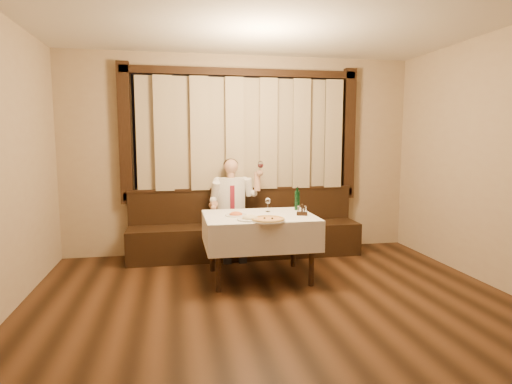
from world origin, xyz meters
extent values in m
cube|color=black|center=(0.00, 0.00, -0.01)|extent=(5.00, 6.00, 0.01)
cube|color=tan|center=(0.00, 3.00, 1.40)|extent=(5.00, 0.01, 2.80)
cube|color=black|center=(0.00, 2.98, 1.70)|extent=(3.00, 0.02, 1.60)
cube|color=orange|center=(-0.70, 2.97, 1.40)|extent=(0.50, 0.01, 0.40)
cube|color=black|center=(0.00, 2.94, 0.85)|extent=(3.30, 0.12, 0.10)
cube|color=black|center=(0.00, 2.94, 2.55)|extent=(3.30, 0.12, 0.10)
cube|color=black|center=(-1.60, 2.94, 1.70)|extent=(0.16, 0.12, 1.90)
cube|color=black|center=(1.60, 2.94, 1.70)|extent=(0.16, 0.12, 1.90)
cube|color=#8F795C|center=(0.00, 2.88, 1.70)|extent=(2.90, 0.08, 1.55)
cube|color=black|center=(0.00, 2.68, 0.23)|extent=(3.20, 0.60, 0.45)
cube|color=black|center=(0.00, 2.92, 0.68)|extent=(3.20, 0.12, 0.45)
cube|color=black|center=(0.00, 2.92, 0.92)|extent=(3.20, 0.14, 0.04)
cylinder|color=black|center=(-0.52, 1.33, 0.35)|extent=(0.06, 0.06, 0.71)
cylinder|color=black|center=(0.52, 1.33, 0.35)|extent=(0.06, 0.06, 0.71)
cylinder|color=black|center=(-0.52, 2.07, 0.35)|extent=(0.06, 0.06, 0.71)
cylinder|color=black|center=(0.52, 2.07, 0.35)|extent=(0.06, 0.06, 0.71)
cube|color=black|center=(0.00, 1.70, 0.73)|extent=(1.20, 0.90, 0.04)
cube|color=white|center=(0.00, 1.70, 0.75)|extent=(1.26, 0.96, 0.01)
cube|color=white|center=(0.00, 1.22, 0.58)|extent=(1.26, 0.01, 0.35)
cube|color=white|center=(0.00, 2.18, 0.58)|extent=(1.26, 0.01, 0.35)
cube|color=white|center=(-0.63, 1.70, 0.58)|extent=(0.01, 0.96, 0.35)
cube|color=white|center=(0.63, 1.70, 0.58)|extent=(0.01, 0.96, 0.35)
cylinder|color=white|center=(0.02, 1.32, 0.76)|extent=(0.38, 0.38, 0.01)
cylinder|color=#C75E1D|center=(0.02, 1.32, 0.77)|extent=(0.34, 0.34, 0.01)
torus|color=tan|center=(0.02, 1.32, 0.78)|extent=(0.36, 0.36, 0.03)
sphere|color=black|center=(-0.01, 1.34, 0.78)|extent=(0.02, 0.02, 0.02)
sphere|color=black|center=(0.06, 1.31, 0.78)|extent=(0.02, 0.02, 0.02)
cylinder|color=white|center=(-0.27, 1.69, 0.76)|extent=(0.25, 0.25, 0.02)
ellipsoid|color=#C54F1F|center=(-0.27, 1.69, 0.81)|extent=(0.15, 0.15, 0.07)
cylinder|color=white|center=(-0.16, 1.41, 0.76)|extent=(0.29, 0.29, 0.02)
ellipsoid|color=beige|center=(-0.16, 1.41, 0.81)|extent=(0.18, 0.18, 0.08)
cylinder|color=#0E451F|center=(0.53, 1.96, 0.87)|extent=(0.06, 0.06, 0.24)
cylinder|color=#0E451F|center=(0.53, 1.96, 1.01)|extent=(0.03, 0.03, 0.05)
cylinder|color=silver|center=(0.53, 1.96, 1.04)|extent=(0.03, 0.03, 0.01)
cylinder|color=white|center=(0.15, 1.90, 0.76)|extent=(0.06, 0.06, 0.01)
cylinder|color=white|center=(0.15, 1.90, 0.81)|extent=(0.01, 0.01, 0.09)
ellipsoid|color=white|center=(0.15, 1.90, 0.89)|extent=(0.06, 0.06, 0.08)
cube|color=black|center=(0.48, 1.58, 0.78)|extent=(0.13, 0.10, 0.04)
cube|color=black|center=(0.48, 1.58, 0.84)|extent=(0.04, 0.06, 0.09)
cylinder|color=white|center=(0.45, 1.59, 0.82)|extent=(0.03, 0.03, 0.07)
cylinder|color=silver|center=(0.45, 1.59, 0.86)|extent=(0.03, 0.03, 0.01)
cylinder|color=white|center=(0.51, 1.57, 0.82)|extent=(0.03, 0.03, 0.07)
cylinder|color=silver|center=(0.51, 1.57, 0.86)|extent=(0.03, 0.03, 0.01)
cube|color=black|center=(-0.20, 2.57, 0.52)|extent=(0.37, 0.42, 0.15)
cube|color=black|center=(-0.30, 2.36, 0.23)|extent=(0.10, 0.11, 0.45)
cube|color=black|center=(-0.09, 2.36, 0.23)|extent=(0.10, 0.11, 0.45)
ellipsoid|color=white|center=(-0.20, 2.71, 0.85)|extent=(0.39, 0.24, 0.50)
cube|color=maroon|center=(-0.20, 2.58, 0.82)|extent=(0.06, 0.01, 0.37)
cylinder|color=tan|center=(-0.20, 2.71, 1.14)|extent=(0.09, 0.09, 0.07)
sphere|color=tan|center=(-0.20, 2.71, 1.26)|extent=(0.20, 0.20, 0.20)
ellipsoid|color=black|center=(-0.20, 2.74, 1.29)|extent=(0.20, 0.20, 0.15)
sphere|color=white|center=(-0.38, 2.71, 1.06)|extent=(0.12, 0.12, 0.12)
sphere|color=white|center=(-0.01, 2.71, 1.06)|extent=(0.12, 0.12, 0.12)
sphere|color=tan|center=(-0.47, 2.33, 0.75)|extent=(0.08, 0.08, 0.08)
sphere|color=tan|center=(0.18, 2.55, 1.18)|extent=(0.09, 0.09, 0.09)
cylinder|color=white|center=(0.18, 2.52, 1.21)|extent=(0.01, 0.01, 0.10)
ellipsoid|color=white|center=(0.18, 2.52, 1.29)|extent=(0.08, 0.08, 0.10)
ellipsoid|color=#4C070F|center=(0.18, 2.52, 1.27)|extent=(0.06, 0.06, 0.06)
camera|label=1|loc=(-0.95, -3.09, 1.64)|focal=30.00mm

